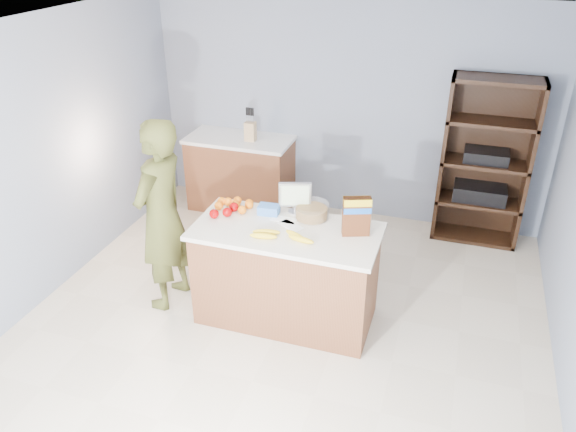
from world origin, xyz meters
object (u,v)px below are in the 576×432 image
(counter_peninsula, at_px, (286,278))
(person, at_px, (162,216))
(tv, at_px, (295,196))
(shelving_unit, at_px, (484,164))
(cereal_box, at_px, (357,213))

(counter_peninsula, relative_size, person, 0.88)
(person, relative_size, tv, 6.25)
(shelving_unit, relative_size, person, 1.02)
(tv, bearing_deg, counter_peninsula, -85.98)
(counter_peninsula, distance_m, cereal_box, 0.89)
(person, height_order, tv, person)
(person, distance_m, tv, 1.18)
(counter_peninsula, bearing_deg, person, -175.75)
(shelving_unit, xyz_separation_m, person, (-2.67, -2.13, 0.02))
(cereal_box, bearing_deg, person, -173.98)
(counter_peninsula, height_order, person, person)
(counter_peninsula, xyz_separation_m, cereal_box, (0.56, 0.09, 0.68))
(person, distance_m, cereal_box, 1.70)
(counter_peninsula, distance_m, tv, 0.72)
(shelving_unit, xyz_separation_m, cereal_box, (-0.99, -1.95, 0.23))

